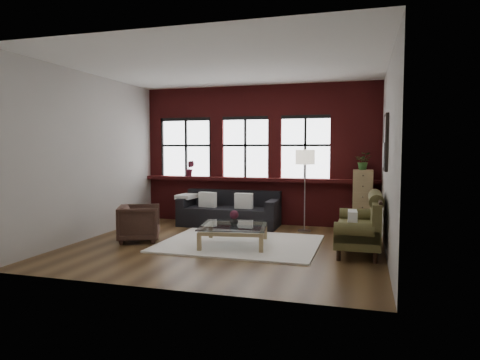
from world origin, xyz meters
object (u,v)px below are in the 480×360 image
(vase, at_px, (234,221))
(drawer_chest, at_px, (363,201))
(vintage_settee, at_px, (358,223))
(floor_lamp, at_px, (305,187))
(dark_sofa, at_px, (229,208))
(armchair, at_px, (139,223))
(coffee_table, at_px, (234,236))

(vase, bearing_deg, drawer_chest, 42.50)
(vintage_settee, xyz_separation_m, drawer_chest, (0.07, 1.75, 0.17))
(vase, xyz_separation_m, floor_lamp, (1.03, 1.72, 0.48))
(dark_sofa, height_order, armchair, dark_sofa)
(vase, bearing_deg, vintage_settee, 7.19)
(coffee_table, xyz_separation_m, floor_lamp, (1.03, 1.72, 0.75))
(vase, distance_m, drawer_chest, 3.00)
(drawer_chest, distance_m, floor_lamp, 1.25)
(drawer_chest, xyz_separation_m, floor_lamp, (-1.18, -0.31, 0.28))
(vintage_settee, xyz_separation_m, vase, (-2.14, -0.27, -0.03))
(coffee_table, xyz_separation_m, drawer_chest, (2.21, 2.02, 0.47))
(vintage_settee, distance_m, armchair, 4.01)
(vintage_settee, bearing_deg, drawer_chest, 87.83)
(vintage_settee, bearing_deg, vase, -172.81)
(coffee_table, xyz_separation_m, vase, (-0.00, 0.00, 0.27))
(armchair, height_order, drawer_chest, drawer_chest)
(armchair, bearing_deg, dark_sofa, -54.55)
(coffee_table, bearing_deg, drawer_chest, 42.50)
(armchair, xyz_separation_m, floor_lamp, (2.88, 1.82, 0.59))
(vintage_settee, bearing_deg, armchair, -174.61)
(armchair, xyz_separation_m, vase, (1.85, 0.11, 0.11))
(coffee_table, relative_size, drawer_chest, 0.89)
(vintage_settee, distance_m, vase, 2.16)
(dark_sofa, xyz_separation_m, coffee_table, (0.69, -1.88, -0.22))
(coffee_table, bearing_deg, armchair, -176.72)
(armchair, relative_size, vase, 4.88)
(armchair, xyz_separation_m, drawer_chest, (4.05, 2.13, 0.31))
(drawer_chest, bearing_deg, coffee_table, -137.50)
(coffee_table, bearing_deg, vase, 135.00)
(vintage_settee, height_order, floor_lamp, floor_lamp)
(dark_sofa, bearing_deg, coffee_table, -69.76)
(coffee_table, bearing_deg, floor_lamp, 58.98)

